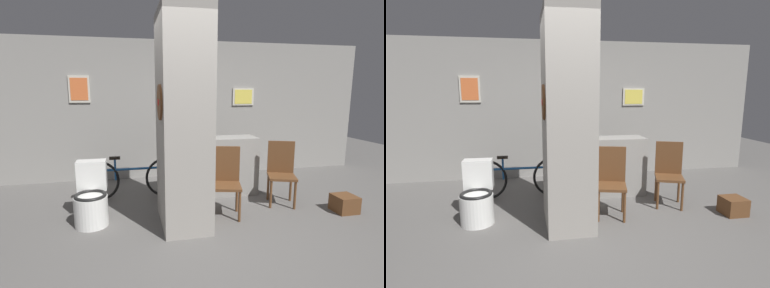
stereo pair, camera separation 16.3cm
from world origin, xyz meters
TOP-DOWN VIEW (x-y plane):
  - ground_plane at (0.00, 0.00)m, footprint 14.00×14.00m
  - wall_back at (-0.00, 2.63)m, footprint 8.00×0.09m
  - pillar_center at (-0.12, 0.46)m, footprint 0.60×0.92m
  - counter_shelf at (0.57, 1.41)m, footprint 1.38×0.44m
  - toilet at (-1.27, 0.69)m, footprint 0.41×0.57m
  - chair_near_pillar at (0.49, 0.60)m, footprint 0.48×0.48m
  - chair_by_doorway at (1.44, 0.84)m, footprint 0.50×0.50m
  - bicycle at (-0.73, 1.46)m, footprint 1.67×0.42m
  - bottle_tall at (0.44, 1.38)m, footprint 0.07×0.07m
  - floor_crate at (2.15, 0.32)m, footprint 0.30×0.30m

SIDE VIEW (x-z plane):
  - ground_plane at x=0.00m, z-range 0.00..0.00m
  - floor_crate at x=2.15m, z-range 0.00..0.24m
  - toilet at x=-1.27m, z-range -0.07..0.70m
  - bicycle at x=-0.73m, z-range -0.01..0.68m
  - counter_shelf at x=0.57m, z-range 0.00..0.94m
  - chair_near_pillar at x=0.49m, z-range 0.04..0.97m
  - chair_by_doorway at x=1.44m, z-range 0.04..0.97m
  - bottle_tall at x=0.44m, z-range 0.90..1.15m
  - pillar_center at x=-0.12m, z-range 0.00..2.60m
  - wall_back at x=0.00m, z-range 0.00..2.60m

